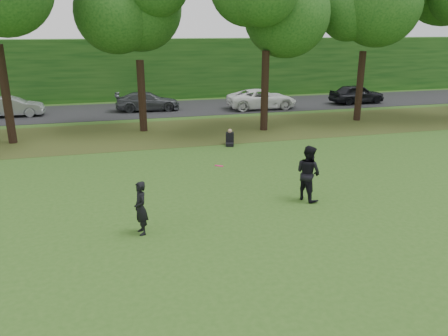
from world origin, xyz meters
name	(u,v)px	position (x,y,z in m)	size (l,w,h in m)	color
ground	(276,219)	(0.00, 0.00, 0.00)	(120.00, 120.00, 0.00)	#2E541A
leaf_litter	(196,131)	(0.00, 13.00, 0.01)	(60.00, 7.00, 0.01)	#4F461C
street	(175,108)	(0.00, 21.00, 0.01)	(70.00, 7.00, 0.02)	black
far_hedge	(164,68)	(0.00, 27.00, 2.50)	(70.00, 3.00, 5.00)	#144513
player_left	(141,208)	(-4.24, 0.10, 0.81)	(0.59, 0.39, 1.62)	black
player_right	(308,173)	(1.67, 1.33, 0.99)	(0.96, 0.75, 1.98)	black
parked_cars	(180,101)	(0.21, 19.85, 0.73)	(37.03, 3.64, 1.51)	black
frisbee	(219,166)	(-1.79, 0.42, 1.82)	(0.31, 0.30, 0.12)	#E4135F
seated_person	(230,139)	(1.08, 9.44, 0.31)	(0.59, 0.81, 0.83)	black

